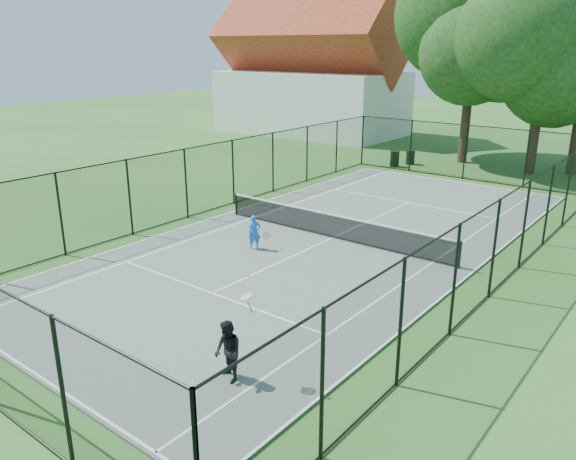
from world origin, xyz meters
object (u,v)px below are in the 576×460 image
Objects in this scene: player_blue at (255,232)px; player_black at (228,351)px; trash_bin_right at (410,157)px; trash_bin_left at (395,159)px; tennis_net at (333,225)px.

player_black is (5.09, -6.67, 0.09)m from player_blue.
player_black reaches higher than trash_bin_right.
player_black is (7.68, -24.30, 0.32)m from trash_bin_right.
player_black is (8.12, -23.07, 0.28)m from trash_bin_left.
player_blue is (-1.56, -2.71, 0.10)m from tennis_net.
trash_bin_right is at bearing 105.54° from tennis_net.
tennis_net is at bearing -74.46° from trash_bin_right.
player_black is at bearing -52.65° from player_blue.
player_black is (3.53, -9.38, 0.19)m from tennis_net.
tennis_net reaches higher than trash_bin_right.
trash_bin_left is at bearing 100.46° from player_blue.
player_black reaches higher than trash_bin_left.
player_blue is 8.40m from player_black.
tennis_net is 10.02m from player_black.
player_black reaches higher than tennis_net.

